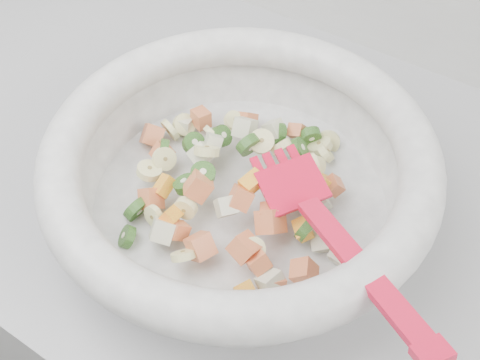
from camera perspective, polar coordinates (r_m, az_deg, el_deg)
The scene contains 1 object.
mixing_bowl at distance 0.61m, azimuth 0.02°, elevation 0.74°, with size 0.45×0.40×0.12m.
Camera 1 is at (0.13, 1.05, 1.42)m, focal length 45.00 mm.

